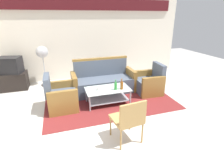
{
  "coord_description": "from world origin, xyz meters",
  "views": [
    {
      "loc": [
        -1.17,
        -3.0,
        2.13
      ],
      "look_at": [
        0.04,
        0.85,
        0.65
      ],
      "focal_mm": 27.63,
      "sensor_mm": 36.0,
      "label": 1
    }
  ],
  "objects_px": {
    "television": "(10,65)",
    "cup": "(99,88)",
    "coffee_table": "(108,94)",
    "wicker_chair": "(129,118)",
    "bottle_brown": "(122,85)",
    "tv_stand": "(13,81)",
    "couch": "(103,82)",
    "armchair_left": "(61,97)",
    "bottle_green": "(116,86)",
    "armchair_right": "(149,83)",
    "pedestal_fan": "(42,54)"
  },
  "relations": [
    {
      "from": "cup",
      "to": "television",
      "type": "height_order",
      "value": "television"
    },
    {
      "from": "couch",
      "to": "tv_stand",
      "type": "xyz_separation_m",
      "value": [
        -2.56,
        0.99,
        -0.06
      ]
    },
    {
      "from": "bottle_brown",
      "to": "television",
      "type": "relative_size",
      "value": 0.4
    },
    {
      "from": "armchair_right",
      "to": "bottle_brown",
      "type": "distance_m",
      "value": 1.11
    },
    {
      "from": "bottle_green",
      "to": "tv_stand",
      "type": "relative_size",
      "value": 0.32
    },
    {
      "from": "wicker_chair",
      "to": "bottle_brown",
      "type": "bearing_deg",
      "value": 67.85
    },
    {
      "from": "cup",
      "to": "tv_stand",
      "type": "bearing_deg",
      "value": 141.67
    },
    {
      "from": "tv_stand",
      "to": "bottle_brown",
      "type": "bearing_deg",
      "value": -33.83
    },
    {
      "from": "armchair_left",
      "to": "cup",
      "type": "xyz_separation_m",
      "value": [
        0.89,
        -0.12,
        0.17
      ]
    },
    {
      "from": "coffee_table",
      "to": "bottle_brown",
      "type": "xyz_separation_m",
      "value": [
        0.32,
        -0.13,
        0.24
      ]
    },
    {
      "from": "cup",
      "to": "television",
      "type": "bearing_deg",
      "value": 141.62
    },
    {
      "from": "armchair_left",
      "to": "bottle_brown",
      "type": "height_order",
      "value": "armchair_left"
    },
    {
      "from": "tv_stand",
      "to": "wicker_chair",
      "type": "xyz_separation_m",
      "value": [
        2.42,
        -3.24,
        0.23
      ]
    },
    {
      "from": "television",
      "to": "bottle_brown",
      "type": "bearing_deg",
      "value": 160.17
    },
    {
      "from": "tv_stand",
      "to": "television",
      "type": "xyz_separation_m",
      "value": [
        0.0,
        0.0,
        0.5
      ]
    },
    {
      "from": "tv_stand",
      "to": "couch",
      "type": "bearing_deg",
      "value": -21.18
    },
    {
      "from": "television",
      "to": "cup",
      "type": "bearing_deg",
      "value": 155.66
    },
    {
      "from": "armchair_right",
      "to": "cup",
      "type": "distance_m",
      "value": 1.61
    },
    {
      "from": "armchair_left",
      "to": "coffee_table",
      "type": "bearing_deg",
      "value": 84.44
    },
    {
      "from": "bottle_brown",
      "to": "bottle_green",
      "type": "bearing_deg",
      "value": 171.69
    },
    {
      "from": "armchair_left",
      "to": "coffee_table",
      "type": "distance_m",
      "value": 1.14
    },
    {
      "from": "couch",
      "to": "armchair_left",
      "type": "distance_m",
      "value": 1.38
    },
    {
      "from": "cup",
      "to": "coffee_table",
      "type": "bearing_deg",
      "value": 4.8
    },
    {
      "from": "cup",
      "to": "pedestal_fan",
      "type": "distance_m",
      "value": 2.31
    },
    {
      "from": "couch",
      "to": "television",
      "type": "bearing_deg",
      "value": -21.88
    },
    {
      "from": "bottle_green",
      "to": "tv_stand",
      "type": "height_order",
      "value": "bottle_green"
    },
    {
      "from": "couch",
      "to": "television",
      "type": "distance_m",
      "value": 2.78
    },
    {
      "from": "coffee_table",
      "to": "television",
      "type": "bearing_deg",
      "value": 144.72
    },
    {
      "from": "couch",
      "to": "coffee_table",
      "type": "distance_m",
      "value": 0.76
    },
    {
      "from": "television",
      "to": "pedestal_fan",
      "type": "distance_m",
      "value": 0.95
    },
    {
      "from": "television",
      "to": "couch",
      "type": "bearing_deg",
      "value": 172.8
    },
    {
      "from": "armchair_right",
      "to": "bottle_brown",
      "type": "height_order",
      "value": "armchair_right"
    },
    {
      "from": "couch",
      "to": "armchair_left",
      "type": "bearing_deg",
      "value": 27.62
    },
    {
      "from": "tv_stand",
      "to": "armchair_right",
      "type": "bearing_deg",
      "value": -20.96
    },
    {
      "from": "pedestal_fan",
      "to": "armchair_right",
      "type": "bearing_deg",
      "value": -27.58
    },
    {
      "from": "bottle_green",
      "to": "wicker_chair",
      "type": "height_order",
      "value": "wicker_chair"
    },
    {
      "from": "pedestal_fan",
      "to": "bottle_brown",
      "type": "bearing_deg",
      "value": -45.69
    },
    {
      "from": "armchair_left",
      "to": "cup",
      "type": "relative_size",
      "value": 8.5
    },
    {
      "from": "television",
      "to": "tv_stand",
      "type": "bearing_deg",
      "value": 90.0
    },
    {
      "from": "pedestal_fan",
      "to": "wicker_chair",
      "type": "bearing_deg",
      "value": -65.45
    },
    {
      "from": "coffee_table",
      "to": "armchair_left",
      "type": "bearing_deg",
      "value": 174.8
    },
    {
      "from": "armchair_left",
      "to": "bottle_brown",
      "type": "relative_size",
      "value": 3.09
    },
    {
      "from": "couch",
      "to": "pedestal_fan",
      "type": "bearing_deg",
      "value": -33.06
    },
    {
      "from": "couch",
      "to": "cup",
      "type": "height_order",
      "value": "couch"
    },
    {
      "from": "armchair_right",
      "to": "armchair_left",
      "type": "bearing_deg",
      "value": 97.63
    },
    {
      "from": "armchair_right",
      "to": "cup",
      "type": "bearing_deg",
      "value": 104.46
    },
    {
      "from": "bottle_green",
      "to": "television",
      "type": "xyz_separation_m",
      "value": [
        -2.65,
        1.86,
        0.25
      ]
    },
    {
      "from": "armchair_left",
      "to": "television",
      "type": "distance_m",
      "value": 2.18
    },
    {
      "from": "couch",
      "to": "bottle_brown",
      "type": "bearing_deg",
      "value": 104.46
    },
    {
      "from": "armchair_left",
      "to": "bottle_brown",
      "type": "xyz_separation_m",
      "value": [
        1.45,
        -0.23,
        0.23
      ]
    }
  ]
}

